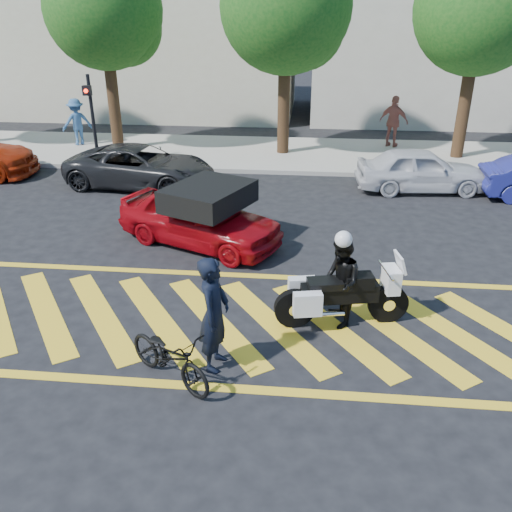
# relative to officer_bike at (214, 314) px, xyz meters

# --- Properties ---
(ground) EXTENTS (90.00, 90.00, 0.00)m
(ground) POSITION_rel_officer_bike_xyz_m (0.36, 1.32, -0.98)
(ground) COLOR black
(ground) RESTS_ON ground
(sidewalk) EXTENTS (60.00, 5.00, 0.15)m
(sidewalk) POSITION_rel_officer_bike_xyz_m (0.36, 13.32, -0.90)
(sidewalk) COLOR #9E998E
(sidewalk) RESTS_ON ground
(crosswalk) EXTENTS (12.33, 4.00, 0.01)m
(crosswalk) POSITION_rel_officer_bike_xyz_m (0.32, 1.32, -0.97)
(crosswalk) COLOR yellow
(crosswalk) RESTS_ON ground
(building_left) EXTENTS (16.00, 8.00, 10.00)m
(building_left) POSITION_rel_officer_bike_xyz_m (-7.64, 22.32, 4.02)
(building_left) COLOR beige
(building_left) RESTS_ON ground
(tree_left) EXTENTS (4.20, 4.20, 7.26)m
(tree_left) POSITION_rel_officer_bike_xyz_m (-6.01, 13.39, 4.02)
(tree_left) COLOR black
(tree_left) RESTS_ON ground
(tree_center) EXTENTS (4.60, 4.60, 7.56)m
(tree_center) POSITION_rel_officer_bike_xyz_m (0.49, 13.39, 4.12)
(tree_center) COLOR black
(tree_center) RESTS_ON ground
(tree_right) EXTENTS (4.40, 4.40, 7.41)m
(tree_right) POSITION_rel_officer_bike_xyz_m (6.99, 13.39, 4.07)
(tree_right) COLOR black
(tree_right) RESTS_ON ground
(signal_pole) EXTENTS (0.28, 0.43, 3.20)m
(signal_pole) POSITION_rel_officer_bike_xyz_m (-6.14, 11.06, 0.94)
(signal_pole) COLOR black
(signal_pole) RESTS_ON ground
(officer_bike) EXTENTS (0.55, 0.77, 1.96)m
(officer_bike) POSITION_rel_officer_bike_xyz_m (0.00, 0.00, 0.00)
(officer_bike) COLOR black
(officer_bike) RESTS_ON ground
(bicycle) EXTENTS (1.79, 1.53, 0.93)m
(bicycle) POSITION_rel_officer_bike_xyz_m (-0.64, -0.47, -0.51)
(bicycle) COLOR black
(bicycle) RESTS_ON ground
(police_motorcycle) EXTENTS (2.48, 1.00, 1.10)m
(police_motorcycle) POSITION_rel_officer_bike_xyz_m (2.06, 1.48, -0.38)
(police_motorcycle) COLOR black
(police_motorcycle) RESTS_ON ground
(officer_moto) EXTENTS (0.80, 0.94, 1.71)m
(officer_moto) POSITION_rel_officer_bike_xyz_m (2.04, 1.49, -0.12)
(officer_moto) COLOR black
(officer_moto) RESTS_ON ground
(red_convertible) EXTENTS (4.44, 3.20, 1.40)m
(red_convertible) POSITION_rel_officer_bike_xyz_m (-1.19, 4.82, -0.28)
(red_convertible) COLOR maroon
(red_convertible) RESTS_ON ground
(parked_mid_left) EXTENTS (4.92, 2.72, 1.30)m
(parked_mid_left) POSITION_rel_officer_bike_xyz_m (-3.95, 9.12, -0.33)
(parked_mid_left) COLOR black
(parked_mid_left) RESTS_ON ground
(parked_mid_right) EXTENTS (4.06, 1.91, 1.35)m
(parked_mid_right) POSITION_rel_officer_bike_xyz_m (4.86, 9.58, -0.31)
(parked_mid_right) COLOR silver
(parked_mid_right) RESTS_ON ground
(pedestrian_left) EXTENTS (1.33, 1.25, 1.81)m
(pedestrian_left) POSITION_rel_officer_bike_xyz_m (-7.89, 13.72, 0.08)
(pedestrian_left) COLOR #345E90
(pedestrian_left) RESTS_ON sidewalk
(pedestrian_right) EXTENTS (1.24, 0.97, 1.97)m
(pedestrian_right) POSITION_rel_officer_bike_xyz_m (4.63, 14.65, 0.16)
(pedestrian_right) COLOR #9E5748
(pedestrian_right) RESTS_ON sidewalk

